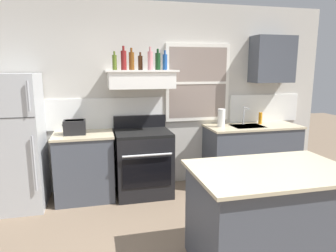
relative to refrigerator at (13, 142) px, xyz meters
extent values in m
cube|color=beige|center=(1.90, 0.39, 0.50)|extent=(5.40, 0.06, 2.70)
cube|color=white|center=(0.75, 0.35, 0.28)|extent=(2.50, 0.02, 0.44)
cube|color=white|center=(3.70, 0.35, 0.28)|extent=(1.20, 0.02, 0.44)
cube|color=white|center=(2.55, 0.34, 0.70)|extent=(1.00, 0.04, 1.15)
cube|color=gray|center=(2.55, 0.33, 0.70)|extent=(0.90, 0.01, 1.05)
cube|color=white|center=(2.55, 0.32, 0.70)|extent=(0.90, 0.02, 0.04)
cube|color=#B7BABC|center=(0.00, 0.00, 0.00)|extent=(0.70, 0.68, 1.71)
cube|color=#333333|center=(0.00, -0.34, 0.36)|extent=(0.69, 0.00, 0.01)
cylinder|color=#A5A8AD|center=(0.30, -0.37, -0.19)|extent=(0.02, 0.02, 0.67)
cylinder|color=#A5A8AD|center=(0.30, -0.37, 0.61)|extent=(0.02, 0.02, 0.35)
cube|color=#474C56|center=(0.85, 0.06, -0.41)|extent=(0.76, 0.60, 0.88)
cube|color=#C6B793|center=(0.85, 0.06, 0.04)|extent=(0.79, 0.63, 0.03)
cube|color=black|center=(0.75, 0.04, 0.15)|extent=(0.28, 0.20, 0.19)
cube|color=black|center=(0.75, 0.04, 0.24)|extent=(0.24, 0.16, 0.01)
cube|color=black|center=(0.60, 0.04, 0.19)|extent=(0.02, 0.03, 0.02)
cube|color=black|center=(1.65, 0.02, -0.42)|extent=(0.76, 0.64, 0.87)
cube|color=black|center=(1.65, 0.02, 0.04)|extent=(0.76, 0.64, 0.04)
cube|color=black|center=(1.65, 0.31, 0.15)|extent=(0.76, 0.06, 0.18)
cube|color=black|center=(1.65, -0.30, -0.43)|extent=(0.65, 0.01, 0.40)
cylinder|color=silver|center=(1.65, -0.34, -0.18)|extent=(0.65, 0.03, 0.03)
cube|color=white|center=(1.65, 0.12, 0.76)|extent=(0.88, 0.48, 0.22)
cube|color=#262628|center=(1.65, -0.10, 0.68)|extent=(0.75, 0.02, 0.04)
cube|color=white|center=(1.65, 0.12, 0.88)|extent=(0.96, 0.52, 0.02)
cylinder|color=#4C601E|center=(1.30, 0.13, 0.99)|extent=(0.06, 0.06, 0.20)
cylinder|color=#4C601E|center=(1.30, 0.13, 1.11)|extent=(0.03, 0.03, 0.05)
cylinder|color=maroon|center=(1.42, 0.10, 1.02)|extent=(0.07, 0.07, 0.25)
cylinder|color=maroon|center=(1.42, 0.10, 1.17)|extent=(0.03, 0.03, 0.06)
cylinder|color=brown|center=(1.53, 0.15, 1.01)|extent=(0.07, 0.07, 0.24)
cylinder|color=brown|center=(1.53, 0.15, 1.16)|extent=(0.03, 0.03, 0.06)
cylinder|color=#381E0F|center=(1.65, 0.14, 0.99)|extent=(0.06, 0.06, 0.19)
cylinder|color=#381E0F|center=(1.65, 0.14, 1.10)|extent=(0.03, 0.03, 0.05)
cylinder|color=#C67F84|center=(1.77, 0.06, 1.01)|extent=(0.07, 0.07, 0.24)
cylinder|color=#C67F84|center=(1.77, 0.06, 1.17)|extent=(0.03, 0.03, 0.06)
cylinder|color=#143819|center=(1.89, 0.10, 1.00)|extent=(0.07, 0.07, 0.23)
cylinder|color=#143819|center=(1.89, 0.10, 1.15)|extent=(0.03, 0.03, 0.06)
cylinder|color=#1E478C|center=(2.00, 0.16, 1.00)|extent=(0.07, 0.07, 0.21)
cylinder|color=#1E478C|center=(2.00, 0.16, 1.13)|extent=(0.03, 0.03, 0.05)
cube|color=#474C56|center=(3.35, 0.06, -0.41)|extent=(1.40, 0.60, 0.88)
cube|color=#C6B793|center=(3.35, 0.06, 0.04)|extent=(1.43, 0.63, 0.03)
cube|color=#B7BABC|center=(3.25, 0.04, 0.05)|extent=(0.48, 0.36, 0.01)
cylinder|color=silver|center=(3.25, 0.18, 0.20)|extent=(0.03, 0.03, 0.28)
cylinder|color=silver|center=(3.25, 0.10, 0.32)|extent=(0.02, 0.16, 0.02)
cylinder|color=white|center=(2.83, 0.06, 0.19)|extent=(0.11, 0.11, 0.27)
cylinder|color=orange|center=(3.53, 0.16, 0.15)|extent=(0.06, 0.06, 0.18)
cube|color=#474C56|center=(2.50, -1.82, -0.41)|extent=(1.32, 0.82, 0.88)
cube|color=#C6B793|center=(2.50, -1.82, 0.04)|extent=(1.40, 0.90, 0.03)
cube|color=#474C56|center=(3.70, 0.20, 1.05)|extent=(0.64, 0.32, 0.70)
camera|label=1|loc=(1.03, -4.05, 0.92)|focal=32.42mm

